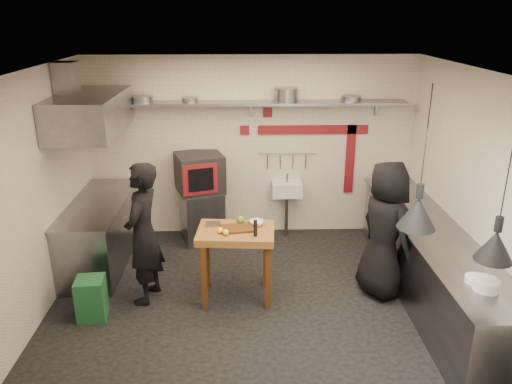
{
  "coord_description": "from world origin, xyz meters",
  "views": [
    {
      "loc": [
        -0.16,
        -5.4,
        3.39
      ],
      "look_at": [
        0.02,
        0.3,
        1.32
      ],
      "focal_mm": 35.0,
      "sensor_mm": 36.0,
      "label": 1
    }
  ],
  "objects_px": {
    "green_bin": "(91,298)",
    "chef_right": "(385,230)",
    "prep_table": "(236,264)",
    "combi_oven": "(200,173)",
    "chef_left": "(143,234)",
    "oven_stand": "(203,216)"
  },
  "relations": [
    {
      "from": "green_bin",
      "to": "chef_right",
      "type": "xyz_separation_m",
      "value": [
        3.51,
        0.45,
        0.62
      ]
    },
    {
      "from": "green_bin",
      "to": "prep_table",
      "type": "height_order",
      "value": "prep_table"
    },
    {
      "from": "combi_oven",
      "to": "chef_right",
      "type": "relative_size",
      "value": 0.38
    },
    {
      "from": "combi_oven",
      "to": "chef_left",
      "type": "height_order",
      "value": "chef_left"
    },
    {
      "from": "chef_left",
      "to": "chef_right",
      "type": "distance_m",
      "value": 2.94
    },
    {
      "from": "green_bin",
      "to": "prep_table",
      "type": "xyz_separation_m",
      "value": [
        1.69,
        0.39,
        0.21
      ]
    },
    {
      "from": "combi_oven",
      "to": "chef_right",
      "type": "distance_m",
      "value": 2.93
    },
    {
      "from": "prep_table",
      "to": "chef_left",
      "type": "distance_m",
      "value": 1.19
    },
    {
      "from": "chef_right",
      "to": "oven_stand",
      "type": "bearing_deg",
      "value": 34.31
    },
    {
      "from": "oven_stand",
      "to": "prep_table",
      "type": "bearing_deg",
      "value": -90.19
    },
    {
      "from": "oven_stand",
      "to": "prep_table",
      "type": "distance_m",
      "value": 1.76
    },
    {
      "from": "chef_left",
      "to": "chef_right",
      "type": "height_order",
      "value": "chef_left"
    },
    {
      "from": "oven_stand",
      "to": "combi_oven",
      "type": "relative_size",
      "value": 1.21
    },
    {
      "from": "combi_oven",
      "to": "green_bin",
      "type": "distance_m",
      "value": 2.55
    },
    {
      "from": "combi_oven",
      "to": "chef_right",
      "type": "bearing_deg",
      "value": -53.08
    },
    {
      "from": "green_bin",
      "to": "chef_right",
      "type": "bearing_deg",
      "value": 7.23
    },
    {
      "from": "green_bin",
      "to": "chef_left",
      "type": "bearing_deg",
      "value": 34.32
    },
    {
      "from": "green_bin",
      "to": "chef_left",
      "type": "relative_size",
      "value": 0.28
    },
    {
      "from": "prep_table",
      "to": "chef_left",
      "type": "bearing_deg",
      "value": -175.76
    },
    {
      "from": "chef_left",
      "to": "green_bin",
      "type": "bearing_deg",
      "value": -44.29
    },
    {
      "from": "oven_stand",
      "to": "chef_left",
      "type": "relative_size",
      "value": 0.45
    },
    {
      "from": "prep_table",
      "to": "chef_left",
      "type": "xyz_separation_m",
      "value": [
        -1.11,
        -0.0,
        0.42
      ]
    }
  ]
}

